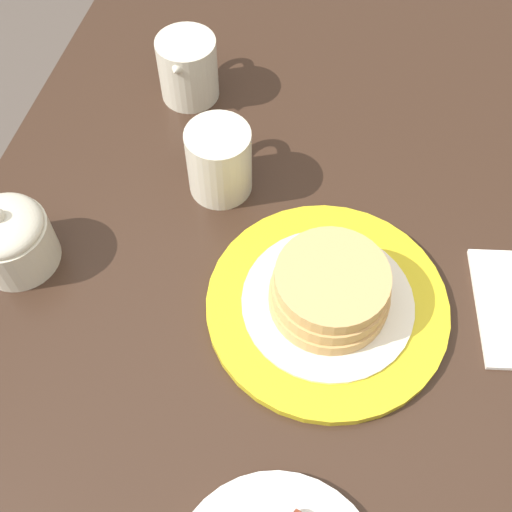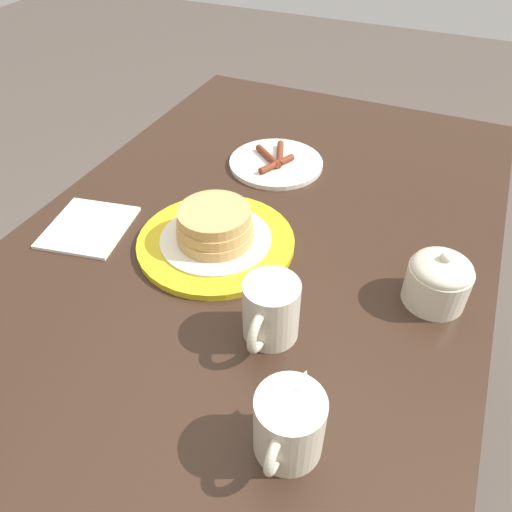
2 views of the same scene
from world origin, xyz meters
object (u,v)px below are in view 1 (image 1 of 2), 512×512
Objects in this scene: pancake_plate at (329,297)px; creamer_pitcher at (188,67)px; coffee_mug at (220,159)px; sugar_bowl at (10,238)px.

pancake_plate is 2.23× the size of creamer_pitcher.
creamer_pitcher is at bearing 29.84° from coffee_mug.
coffee_mug is 0.26m from sugar_bowl.
pancake_plate is 0.22m from coffee_mug.
coffee_mug and sugar_bowl have the same top height.
coffee_mug is (0.15, 0.16, 0.02)m from pancake_plate.
sugar_bowl is at bearing 128.89° from coffee_mug.
pancake_plate is at bearing -132.11° from coffee_mug.
creamer_pitcher reaches higher than sugar_bowl.
pancake_plate is at bearing -140.01° from creamer_pitcher.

